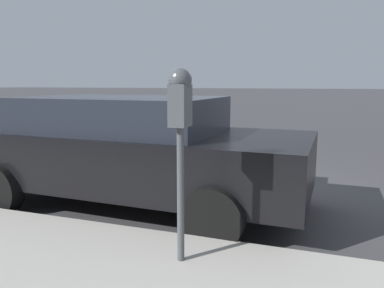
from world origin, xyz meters
name	(u,v)px	position (x,y,z in m)	size (l,w,h in m)	color
ground_plane	(238,191)	(0.00, 0.00, 0.00)	(220.00, 220.00, 0.00)	#424244
parking_meter	(180,116)	(-2.73, -0.09, 1.39)	(0.21, 0.19, 1.62)	#4C5156
car_black	(131,148)	(-1.11, 1.24, 0.79)	(2.21, 4.65, 1.47)	black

